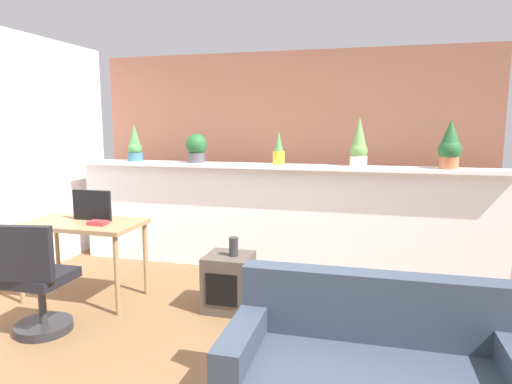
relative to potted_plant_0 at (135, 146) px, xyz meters
name	(u,v)px	position (x,y,z in m)	size (l,w,h in m)	color
ground_plane	(216,357)	(1.71, -1.96, -1.39)	(12.00, 12.00, 0.00)	brown
divider_wall	(277,220)	(1.71, 0.04, -0.81)	(4.76, 0.16, 1.17)	white
plant_shelf	(276,166)	(1.71, 0.00, -0.20)	(4.76, 0.32, 0.04)	white
brick_wall_behind	(287,156)	(1.71, 0.64, -0.14)	(4.76, 0.10, 2.50)	#935B47
potted_plant_0	(135,146)	(0.00, 0.00, 0.00)	(0.18, 0.18, 0.43)	#386B84
potted_plant_1	(196,147)	(0.79, -0.01, -0.01)	(0.25, 0.25, 0.33)	#4C4C51
potted_plant_2	(279,151)	(1.75, -0.02, -0.03)	(0.13, 0.13, 0.36)	gold
potted_plant_3	(359,144)	(2.59, 0.03, 0.04)	(0.18, 0.18, 0.52)	silver
potted_plant_4	(450,145)	(3.46, -0.03, 0.05)	(0.22, 0.22, 0.48)	#C66B42
desk	(83,230)	(0.15, -1.26, -0.73)	(1.10, 0.60, 0.75)	#99754C
tv_monitor	(92,205)	(0.21, -1.18, -0.50)	(0.39, 0.04, 0.28)	black
office_chair	(37,287)	(0.25, -1.99, -1.00)	(0.48, 0.48, 0.91)	#262628
side_cube_shelf	(229,282)	(1.54, -1.14, -1.14)	(0.40, 0.41, 0.50)	#4C4238
vase_on_shelf	(234,247)	(1.59, -1.14, -0.81)	(0.08, 0.08, 0.17)	#2D2D33
book_on_desk	(98,223)	(0.37, -1.34, -0.62)	(0.16, 0.11, 0.04)	#B22D33
couch	(372,381)	(2.79, -2.45, -1.11)	(1.57, 0.78, 0.80)	#333D4C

